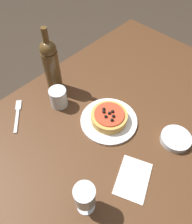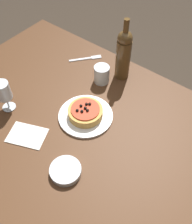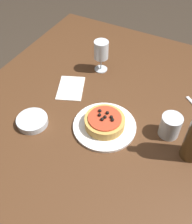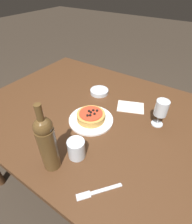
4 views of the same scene
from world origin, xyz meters
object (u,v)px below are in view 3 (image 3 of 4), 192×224
Objects in this scene: dinner_plate at (105,126)px; wine_glass at (101,51)px; water_cup at (170,126)px; side_bowl at (32,121)px; dining_table at (87,132)px; pizza at (105,121)px.

dinner_plate is 1.60× the size of wine_glass.
dinner_plate is at bearing -150.67° from wine_glass.
side_bowl is (-0.20, 0.50, -0.03)m from water_cup.
wine_glass is at bearing 17.09° from dining_table.
side_bowl is at bearing 169.10° from wine_glass.
water_cup is at bearing -67.89° from side_bowl.
dining_table is 0.35m from water_cup.
pizza is 0.25m from water_cup.
wine_glass reaches higher than dining_table.
dining_table is at bearing 90.15° from pizza.
pizza is at bearing -89.85° from dining_table.
wine_glass is (0.32, 0.10, 0.19)m from dining_table.
water_cup is at bearing -74.82° from dining_table.
dinner_plate is at bearing -172.32° from pizza.
side_bowl is at bearing 122.56° from dining_table.
dinner_plate is at bearing -89.92° from dining_table.
side_bowl is (-0.44, 0.08, -0.09)m from wine_glass.
dinner_plate is at bearing 110.09° from water_cup.
pizza reaches higher than dining_table.
wine_glass is at bearing 29.34° from pizza.
water_cup is (0.09, -0.23, 0.01)m from pizza.
pizza is (0.00, 0.00, 0.03)m from dinner_plate.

